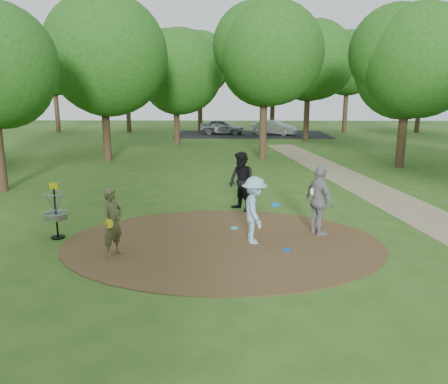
{
  "coord_description": "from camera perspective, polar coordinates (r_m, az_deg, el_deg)",
  "views": [
    {
      "loc": [
        0.26,
        -10.89,
        3.89
      ],
      "look_at": [
        0.0,
        1.2,
        1.1
      ],
      "focal_mm": 35.0,
      "sensor_mm": 36.0,
      "label": 1
    }
  ],
  "objects": [
    {
      "name": "disc_ground_blue",
      "position": [
        11.09,
        8.23,
        -7.52
      ],
      "size": [
        0.22,
        0.22,
        0.02
      ],
      "primitive_type": "cylinder",
      "color": "blue",
      "rests_on": "dirt_clearing"
    },
    {
      "name": "player_walking_with_disc",
      "position": [
        14.38,
        2.29,
        1.33
      ],
      "size": [
        1.17,
        1.22,
        1.97
      ],
      "color": "black",
      "rests_on": "ground"
    },
    {
      "name": "car_right",
      "position": [
        40.6,
        6.48,
        8.36
      ],
      "size": [
        4.32,
        2.85,
        1.35
      ],
      "primitive_type": "imported",
      "rotation": [
        0.0,
        0.0,
        1.19
      ],
      "color": "#B0B1B9",
      "rests_on": "ground"
    },
    {
      "name": "disc_ground_cyan",
      "position": [
        12.69,
        1.36,
        -4.72
      ],
      "size": [
        0.22,
        0.22,
        0.02
      ],
      "primitive_type": "cylinder",
      "color": "#1CE3E2",
      "rests_on": "dirt_clearing"
    },
    {
      "name": "footpath",
      "position": [
        14.83,
        26.12,
        -3.55
      ],
      "size": [
        7.55,
        39.89,
        0.01
      ],
      "primitive_type": "cube",
      "rotation": [
        0.0,
        0.0,
        0.14
      ],
      "color": "#8C7A5B",
      "rests_on": "ground"
    },
    {
      "name": "disc_golf_basket",
      "position": [
        12.52,
        -21.16,
        -1.83
      ],
      "size": [
        0.63,
        0.63,
        1.54
      ],
      "color": "black",
      "rests_on": "ground"
    },
    {
      "name": "player_observer_with_disc",
      "position": [
        10.78,
        -14.33,
        -3.84
      ],
      "size": [
        0.63,
        0.73,
        1.69
      ],
      "color": "brown",
      "rests_on": "ground"
    },
    {
      "name": "car_left",
      "position": [
        40.96,
        -0.23,
        8.51
      ],
      "size": [
        4.29,
        2.2,
        1.4
      ],
      "primitive_type": "imported",
      "rotation": [
        0.0,
        0.0,
        1.43
      ],
      "color": "#9B9CA3",
      "rests_on": "ground"
    },
    {
      "name": "player_waiting_with_disc",
      "position": [
        12.22,
        12.35,
        -1.15
      ],
      "size": [
        0.92,
        1.22,
        1.93
      ],
      "color": "gray",
      "rests_on": "ground"
    },
    {
      "name": "ground",
      "position": [
        11.56,
        -0.13,
        -6.66
      ],
      "size": [
        100.0,
        100.0,
        0.0
      ],
      "primitive_type": "plane",
      "color": "#2D5119",
      "rests_on": "ground"
    },
    {
      "name": "tree_ring",
      "position": [
        21.54,
        6.19,
        16.59
      ],
      "size": [
        37.52,
        45.63,
        9.02
      ],
      "color": "#332316",
      "rests_on": "ground"
    },
    {
      "name": "player_throwing_with_disc",
      "position": [
        11.34,
        4.0,
        -2.4
      ],
      "size": [
        1.09,
        1.22,
        1.77
      ],
      "color": "#8DB8D3",
      "rests_on": "ground"
    },
    {
      "name": "dirt_clearing",
      "position": [
        11.56,
        -0.13,
        -6.62
      ],
      "size": [
        8.4,
        8.4,
        0.02
      ],
      "primitive_type": "cylinder",
      "color": "#47301C",
      "rests_on": "ground"
    },
    {
      "name": "parking_lot",
      "position": [
        41.11,
        3.7,
        7.53
      ],
      "size": [
        14.0,
        8.0,
        0.01
      ],
      "primitive_type": "cube",
      "color": "black",
      "rests_on": "ground"
    }
  ]
}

